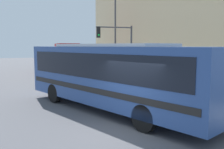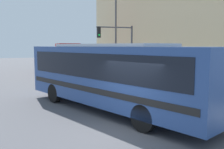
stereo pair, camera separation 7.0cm
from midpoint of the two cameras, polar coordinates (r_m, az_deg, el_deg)
name	(u,v)px [view 1 (the left image)]	position (r m, az deg, el deg)	size (l,w,h in m)	color
ground_plane	(127,131)	(9.30, 3.13, -12.74)	(120.00, 120.00, 0.00)	#515156
sidewalk	(112,71)	(29.78, -0.01, 0.79)	(2.91, 70.00, 0.15)	#A8A399
building_facade	(158,22)	(28.97, 10.30, 11.70)	(6.00, 32.53, 11.43)	tan
city_bus	(111,72)	(11.72, -0.31, 0.51)	(6.82, 10.99, 3.17)	#2D4C8C
delivery_truck	(66,57)	(30.21, -10.58, 4.04)	(2.27, 6.70, 3.34)	#B21919
fire_hydrant	(168,86)	(16.43, 12.55, -2.51)	(0.24, 0.32, 0.76)	gold
traffic_light_pole	(119,42)	(21.80, 1.41, 7.38)	(3.28, 0.35, 4.66)	#47474C
parking_meter	(139,71)	(20.31, 6.18, 0.75)	(0.14, 0.14, 1.30)	#47474C
street_lamp	(112,29)	(26.61, -0.13, 10.36)	(3.03, 0.28, 7.87)	#47474C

